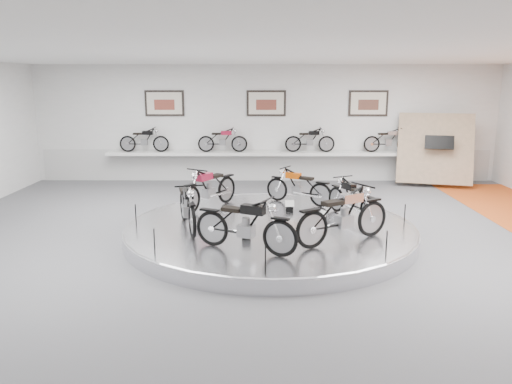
{
  "coord_description": "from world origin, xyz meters",
  "views": [
    {
      "loc": [
        -0.25,
        -10.39,
        3.39
      ],
      "look_at": [
        -0.31,
        0.6,
        0.98
      ],
      "focal_mm": 35.0,
      "sensor_mm": 36.0,
      "label": 1
    }
  ],
  "objects_px": {
    "bike_a": "(352,198)",
    "bike_d": "(187,205)",
    "display_platform": "(270,231)",
    "bike_c": "(209,188)",
    "bike_b": "(298,186)",
    "shelf": "(266,154)",
    "bike_e": "(245,224)",
    "bike_f": "(343,215)"
  },
  "relations": [
    {
      "from": "shelf",
      "to": "bike_c",
      "type": "relative_size",
      "value": 6.06
    },
    {
      "from": "bike_b",
      "to": "bike_d",
      "type": "relative_size",
      "value": 0.9
    },
    {
      "from": "shelf",
      "to": "bike_f",
      "type": "bearing_deg",
      "value": -79.56
    },
    {
      "from": "display_platform",
      "to": "bike_b",
      "type": "height_order",
      "value": "bike_b"
    },
    {
      "from": "display_platform",
      "to": "bike_d",
      "type": "xyz_separation_m",
      "value": [
        -1.79,
        -0.32,
        0.68
      ]
    },
    {
      "from": "bike_d",
      "to": "bike_a",
      "type": "bearing_deg",
      "value": 87.86
    },
    {
      "from": "bike_a",
      "to": "bike_c",
      "type": "height_order",
      "value": "bike_c"
    },
    {
      "from": "display_platform",
      "to": "bike_e",
      "type": "relative_size",
      "value": 3.56
    },
    {
      "from": "bike_a",
      "to": "bike_c",
      "type": "bearing_deg",
      "value": 49.61
    },
    {
      "from": "display_platform",
      "to": "bike_c",
      "type": "distance_m",
      "value": 2.19
    },
    {
      "from": "bike_f",
      "to": "display_platform",
      "type": "bearing_deg",
      "value": 107.37
    },
    {
      "from": "bike_a",
      "to": "bike_e",
      "type": "distance_m",
      "value": 3.39
    },
    {
      "from": "bike_b",
      "to": "bike_c",
      "type": "distance_m",
      "value": 2.32
    },
    {
      "from": "bike_c",
      "to": "bike_d",
      "type": "relative_size",
      "value": 1.01
    },
    {
      "from": "display_platform",
      "to": "bike_b",
      "type": "relative_size",
      "value": 3.98
    },
    {
      "from": "bike_b",
      "to": "bike_f",
      "type": "height_order",
      "value": "bike_f"
    },
    {
      "from": "bike_d",
      "to": "bike_f",
      "type": "xyz_separation_m",
      "value": [
        3.19,
        -0.93,
        0.04
      ]
    },
    {
      "from": "shelf",
      "to": "bike_a",
      "type": "relative_size",
      "value": 6.93
    },
    {
      "from": "bike_b",
      "to": "bike_e",
      "type": "relative_size",
      "value": 0.89
    },
    {
      "from": "display_platform",
      "to": "bike_f",
      "type": "distance_m",
      "value": 2.01
    },
    {
      "from": "bike_b",
      "to": "bike_f",
      "type": "xyz_separation_m",
      "value": [
        0.63,
        -3.2,
        0.09
      ]
    },
    {
      "from": "display_platform",
      "to": "bike_a",
      "type": "height_order",
      "value": "bike_a"
    },
    {
      "from": "shelf",
      "to": "bike_c",
      "type": "distance_m",
      "value": 5.17
    },
    {
      "from": "bike_a",
      "to": "bike_b",
      "type": "distance_m",
      "value": 1.79
    },
    {
      "from": "bike_b",
      "to": "bike_c",
      "type": "xyz_separation_m",
      "value": [
        -2.26,
        -0.5,
        0.06
      ]
    },
    {
      "from": "bike_d",
      "to": "bike_e",
      "type": "distance_m",
      "value": 1.95
    },
    {
      "from": "bike_c",
      "to": "shelf",
      "type": "bearing_deg",
      "value": -163.79
    },
    {
      "from": "display_platform",
      "to": "bike_b",
      "type": "distance_m",
      "value": 2.19
    },
    {
      "from": "display_platform",
      "to": "shelf",
      "type": "bearing_deg",
      "value": 90.0
    },
    {
      "from": "bike_b",
      "to": "bike_d",
      "type": "distance_m",
      "value": 3.42
    },
    {
      "from": "display_platform",
      "to": "shelf",
      "type": "relative_size",
      "value": 0.58
    },
    {
      "from": "bike_b",
      "to": "bike_d",
      "type": "xyz_separation_m",
      "value": [
        -2.56,
        -2.27,
        0.05
      ]
    },
    {
      "from": "display_platform",
      "to": "bike_f",
      "type": "xyz_separation_m",
      "value": [
        1.41,
        -1.25,
        0.71
      ]
    },
    {
      "from": "bike_f",
      "to": "bike_e",
      "type": "bearing_deg",
      "value": 164.81
    },
    {
      "from": "bike_c",
      "to": "bike_e",
      "type": "xyz_separation_m",
      "value": [
        0.98,
        -3.25,
        -0.01
      ]
    },
    {
      "from": "shelf",
      "to": "bike_c",
      "type": "bearing_deg",
      "value": -106.76
    },
    {
      "from": "bike_c",
      "to": "bike_f",
      "type": "bearing_deg",
      "value": 79.99
    },
    {
      "from": "shelf",
      "to": "bike_d",
      "type": "xyz_separation_m",
      "value": [
        -1.79,
        -6.72,
        -0.17
      ]
    },
    {
      "from": "bike_a",
      "to": "bike_d",
      "type": "xyz_separation_m",
      "value": [
        -3.7,
        -0.9,
        0.06
      ]
    },
    {
      "from": "bike_a",
      "to": "bike_f",
      "type": "xyz_separation_m",
      "value": [
        -0.5,
        -1.83,
        0.1
      ]
    },
    {
      "from": "shelf",
      "to": "bike_d",
      "type": "relative_size",
      "value": 6.15
    },
    {
      "from": "shelf",
      "to": "bike_a",
      "type": "bearing_deg",
      "value": -71.81
    }
  ]
}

